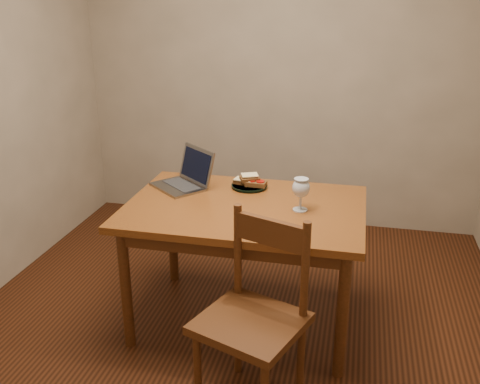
% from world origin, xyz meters
% --- Properties ---
extents(floor, '(3.20, 3.20, 0.02)m').
position_xyz_m(floor, '(0.00, 0.00, -0.01)').
color(floor, black).
rests_on(floor, ground).
extents(back_wall, '(3.20, 0.02, 2.60)m').
position_xyz_m(back_wall, '(0.00, 1.61, 1.30)').
color(back_wall, gray).
rests_on(back_wall, floor).
extents(front_wall, '(3.20, 0.02, 2.60)m').
position_xyz_m(front_wall, '(0.00, -1.61, 1.30)').
color(front_wall, gray).
rests_on(front_wall, floor).
extents(table, '(1.30, 0.90, 0.74)m').
position_xyz_m(table, '(0.05, 0.04, 0.65)').
color(table, '#57250E').
rests_on(table, floor).
extents(chair, '(0.56, 0.54, 0.47)m').
position_xyz_m(chair, '(0.23, -0.61, 0.51)').
color(chair, '#3A210C').
rests_on(chair, floor).
extents(plate, '(0.22, 0.22, 0.02)m').
position_xyz_m(plate, '(0.02, 0.32, 0.75)').
color(plate, black).
rests_on(plate, table).
extents(sandwich_cheese, '(0.13, 0.09, 0.04)m').
position_xyz_m(sandwich_cheese, '(-0.02, 0.33, 0.78)').
color(sandwich_cheese, '#381E0C').
rests_on(sandwich_cheese, plate).
extents(sandwich_tomato, '(0.13, 0.08, 0.04)m').
position_xyz_m(sandwich_tomato, '(0.06, 0.31, 0.78)').
color(sandwich_tomato, '#381E0C').
rests_on(sandwich_tomato, plate).
extents(sandwich_top, '(0.13, 0.11, 0.03)m').
position_xyz_m(sandwich_top, '(0.02, 0.32, 0.80)').
color(sandwich_top, '#381E0C').
rests_on(sandwich_top, plate).
extents(milk_glass, '(0.09, 0.09, 0.18)m').
position_xyz_m(milk_glass, '(0.36, 0.03, 0.83)').
color(milk_glass, white).
rests_on(milk_glass, table).
extents(laptop, '(0.42, 0.41, 0.22)m').
position_xyz_m(laptop, '(-0.36, 0.27, 0.80)').
color(laptop, slate).
rests_on(laptop, table).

